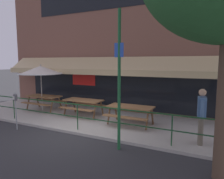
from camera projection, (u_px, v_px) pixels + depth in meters
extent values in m
plane|color=#2D2D30|center=(73.00, 134.00, 7.88)|extent=(120.00, 120.00, 0.00)
cube|color=#ADA89E|center=(101.00, 120.00, 9.64)|extent=(15.00, 4.00, 0.10)
cube|color=brown|center=(123.00, 31.00, 11.10)|extent=(15.00, 0.50, 8.27)
cube|color=black|center=(120.00, 86.00, 11.22)|extent=(12.00, 0.02, 2.30)
cube|color=red|center=(84.00, 79.00, 12.19)|extent=(1.50, 0.02, 0.70)
cube|color=tan|center=(116.00, 64.00, 10.60)|extent=(13.80, 0.92, 0.70)
cube|color=tan|center=(111.00, 73.00, 10.20)|extent=(13.80, 0.08, 0.28)
cylinder|color=#194723|center=(14.00, 108.00, 9.65)|extent=(0.04, 0.04, 0.95)
cylinder|color=#194723|center=(78.00, 117.00, 8.07)|extent=(0.04, 0.04, 0.95)
cylinder|color=#194723|center=(172.00, 130.00, 6.50)|extent=(0.04, 0.04, 0.95)
cube|color=#194723|center=(77.00, 104.00, 8.01)|extent=(13.80, 0.04, 0.04)
cube|color=#194723|center=(78.00, 117.00, 8.07)|extent=(13.80, 0.03, 0.03)
cube|color=brown|center=(44.00, 96.00, 11.25)|extent=(1.80, 0.80, 0.05)
cube|color=brown|center=(36.00, 104.00, 10.78)|extent=(1.80, 0.26, 0.04)
cube|color=brown|center=(52.00, 100.00, 11.80)|extent=(1.80, 0.26, 0.04)
cylinder|color=brown|center=(52.00, 106.00, 10.65)|extent=(0.07, 0.30, 0.73)
cylinder|color=brown|center=(60.00, 104.00, 11.21)|extent=(0.07, 0.30, 0.73)
cylinder|color=brown|center=(28.00, 103.00, 11.38)|extent=(0.07, 0.30, 0.73)
cylinder|color=brown|center=(38.00, 101.00, 11.94)|extent=(0.07, 0.30, 0.73)
cube|color=brown|center=(83.00, 100.00, 10.08)|extent=(1.80, 0.80, 0.05)
cube|color=brown|center=(76.00, 109.00, 9.60)|extent=(1.80, 0.26, 0.04)
cube|color=brown|center=(90.00, 104.00, 10.63)|extent=(1.80, 0.26, 0.04)
cylinder|color=brown|center=(95.00, 111.00, 9.48)|extent=(0.07, 0.30, 0.73)
cylinder|color=brown|center=(102.00, 108.00, 10.04)|extent=(0.07, 0.30, 0.73)
cylinder|color=brown|center=(66.00, 108.00, 10.21)|extent=(0.07, 0.30, 0.73)
cylinder|color=brown|center=(74.00, 105.00, 10.77)|extent=(0.07, 0.30, 0.73)
cube|color=brown|center=(131.00, 107.00, 8.64)|extent=(1.80, 0.80, 0.05)
cube|color=brown|center=(124.00, 117.00, 8.16)|extent=(1.80, 0.26, 0.04)
cube|color=brown|center=(136.00, 111.00, 9.19)|extent=(1.80, 0.26, 0.04)
cylinder|color=brown|center=(147.00, 120.00, 8.04)|extent=(0.07, 0.30, 0.73)
cylinder|color=brown|center=(152.00, 116.00, 8.60)|extent=(0.07, 0.30, 0.73)
cylinder|color=brown|center=(109.00, 115.00, 8.77)|extent=(0.07, 0.30, 0.73)
cylinder|color=brown|center=(116.00, 112.00, 9.33)|extent=(0.07, 0.30, 0.73)
cylinder|color=#B7B2A8|center=(41.00, 89.00, 11.07)|extent=(0.04, 0.04, 2.30)
cone|color=silver|center=(41.00, 70.00, 10.95)|extent=(2.10, 2.10, 0.42)
cylinder|color=white|center=(41.00, 74.00, 10.97)|extent=(2.14, 2.14, 0.06)
sphere|color=#B7B2A8|center=(41.00, 65.00, 10.91)|extent=(0.07, 0.07, 0.07)
cylinder|color=#665B4C|center=(200.00, 129.00, 6.74)|extent=(0.15, 0.15, 0.86)
cylinder|color=#665B4C|center=(201.00, 131.00, 6.55)|extent=(0.15, 0.15, 0.86)
cube|color=#4C709E|center=(202.00, 107.00, 6.55)|extent=(0.29, 0.43, 0.60)
cylinder|color=#4C709E|center=(201.00, 106.00, 6.80)|extent=(0.10, 0.10, 0.54)
cylinder|color=#4C709E|center=(202.00, 110.00, 6.31)|extent=(0.10, 0.10, 0.54)
sphere|color=tan|center=(203.00, 92.00, 6.50)|extent=(0.22, 0.22, 0.22)
cylinder|color=gray|center=(16.00, 115.00, 8.35)|extent=(0.04, 0.04, 1.15)
cylinder|color=#4C4C51|center=(15.00, 98.00, 8.27)|extent=(0.15, 0.15, 0.20)
sphere|color=#4C4C51|center=(15.00, 95.00, 8.25)|extent=(0.14, 0.14, 0.14)
cube|color=silver|center=(13.00, 98.00, 8.20)|extent=(0.08, 0.01, 0.13)
cylinder|color=#1E6033|center=(119.00, 82.00, 6.28)|extent=(0.09, 0.09, 4.08)
cube|color=blue|center=(119.00, 50.00, 6.15)|extent=(0.28, 0.02, 0.40)
cylinder|color=brown|center=(223.00, 106.00, 4.70)|extent=(0.28, 0.28, 3.33)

